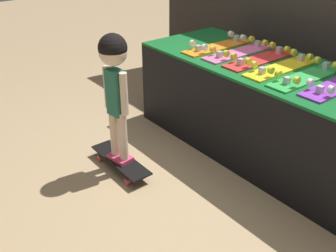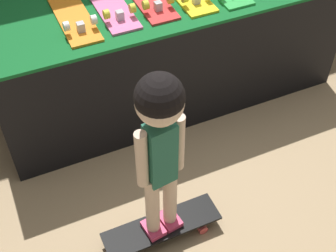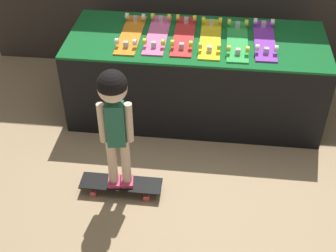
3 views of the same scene
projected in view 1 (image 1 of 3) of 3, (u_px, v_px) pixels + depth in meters
ground_plane at (207, 174)px, 3.12m from camera, size 16.00×16.00×0.00m
display_rack at (264, 109)px, 3.29m from camera, size 2.25×0.90×0.78m
skateboard_orange_on_rack at (218, 46)px, 3.48m from camera, size 0.18×0.72×0.09m
skateboard_pink_on_rack at (239, 51)px, 3.34m from camera, size 0.18×0.72×0.09m
skateboard_red_on_rack at (260, 58)px, 3.18m from camera, size 0.18×0.72×0.09m
skateboard_yellow_on_rack at (282, 67)px, 3.01m from camera, size 0.18×0.72×0.09m
skateboard_green_on_rack at (307, 76)px, 2.84m from camera, size 0.18×0.72×0.09m
skateboard_on_floor at (121, 161)px, 3.16m from camera, size 0.64×0.18×0.09m
child at (115, 76)px, 2.81m from camera, size 0.24×0.21×1.02m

